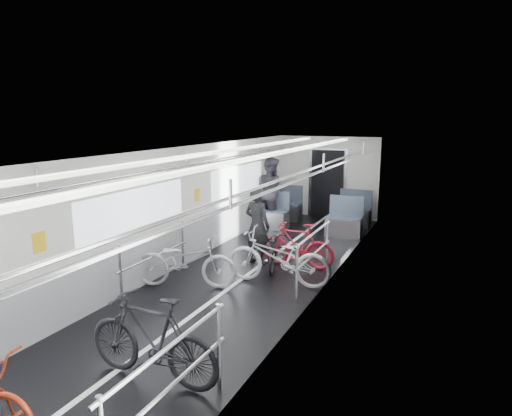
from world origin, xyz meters
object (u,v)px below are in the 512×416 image
(bike_right_far, at_px, (297,245))
(person_seated, at_px, (271,192))
(bike_right_near, at_px, (152,338))
(person_standing, at_px, (257,225))
(bike_right_mid, at_px, (278,258))
(bike_left_far, at_px, (185,261))
(bike_aisle, at_px, (275,248))

(bike_right_far, distance_m, person_seated, 3.51)
(bike_right_near, distance_m, person_seated, 7.65)
(person_seated, bearing_deg, person_standing, 127.20)
(bike_right_mid, distance_m, person_seated, 4.44)
(bike_left_far, height_order, bike_right_far, bike_left_far)
(bike_right_far, relative_size, person_standing, 0.95)
(bike_left_far, height_order, bike_right_mid, bike_right_mid)
(bike_right_near, bearing_deg, bike_aisle, -176.57)
(bike_left_far, bearing_deg, person_standing, -36.88)
(bike_left_far, relative_size, person_standing, 1.15)
(bike_right_mid, bearing_deg, person_seated, -160.68)
(bike_left_far, distance_m, bike_right_mid, 1.65)
(bike_left_far, height_order, person_seated, person_seated)
(bike_right_mid, distance_m, bike_aisle, 0.98)
(bike_right_near, bearing_deg, bike_right_far, 178.07)
(bike_right_mid, relative_size, bike_aisle, 1.27)
(bike_right_far, bearing_deg, person_seated, -148.25)
(bike_right_mid, relative_size, person_standing, 1.20)
(bike_right_mid, distance_m, person_standing, 1.33)
(person_seated, bearing_deg, bike_right_far, 140.89)
(bike_right_far, bearing_deg, bike_left_far, -37.59)
(bike_aisle, bearing_deg, bike_right_mid, -80.99)
(person_standing, bearing_deg, bike_left_far, 83.03)
(bike_right_mid, bearing_deg, bike_aisle, -159.58)
(person_seated, bearing_deg, bike_left_far, 113.93)
(bike_right_far, xyz_separation_m, bike_aisle, (-0.41, -0.18, -0.06))
(bike_left_far, distance_m, bike_aisle, 1.96)
(bike_right_far, distance_m, bike_aisle, 0.45)
(bike_left_far, bearing_deg, bike_right_mid, -79.51)
(person_seated, bearing_deg, bike_right_mid, 133.81)
(bike_right_mid, bearing_deg, bike_right_far, 175.41)
(person_standing, height_order, person_seated, person_seated)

